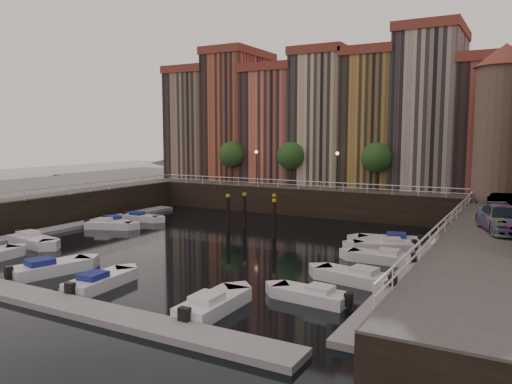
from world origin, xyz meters
The scene contains 27 objects.
ground centered at (0.00, 0.00, 0.00)m, with size 200.00×200.00×0.00m, color black.
quay_far centered at (0.00, 26.00, 1.50)m, with size 80.00×20.00×3.00m, color black.
dock_left centered at (-16.20, -1.00, 0.17)m, with size 2.00×28.00×0.35m, color gray.
dock_right centered at (16.20, -1.00, 0.17)m, with size 2.00×28.00×0.35m, color gray.
dock_near centered at (0.00, -17.00, 0.17)m, with size 30.00×2.00×0.35m, color gray.
mountains centered at (1.72, 110.00, 7.92)m, with size 145.00×100.00×18.00m.
far_terrace centered at (3.31, 23.50, 10.95)m, with size 48.70×10.30×17.50m.
corner_tower centered at (20.00, 14.50, 10.19)m, with size 5.20×5.20×13.80m.
promenade_trees centered at (-1.33, 18.20, 6.58)m, with size 21.20×3.20×5.20m.
street_lamps centered at (-1.00, 17.20, 5.90)m, with size 10.36×0.36×4.18m.
railings centered at (0.00, 4.88, 3.79)m, with size 36.08×34.04×0.52m.
gangway centered at (17.10, 10.00, 1.92)m, with size 2.78×8.32×3.73m.
mooring_pilings centered at (0.24, 5.67, 1.65)m, with size 5.66×3.51×3.78m.
boat_left_1 centered at (-12.92, -8.08, 0.41)m, with size 5.37×2.61×1.21m.
boat_left_2 centered at (-12.97, 0.36, 0.36)m, with size 4.80×3.18×1.08m.
boat_left_3 centered at (-13.31, 1.63, 0.36)m, with size 4.77×2.97×1.07m.
boat_left_4 centered at (-13.19, 5.16, 0.34)m, with size 4.51×2.06×1.02m.
boat_right_0 centered at (12.43, -9.80, 0.35)m, with size 4.55×1.99×1.03m.
boat_right_1 centered at (13.45, -5.41, 0.39)m, with size 5.13×2.58×1.15m.
boat_right_2 centered at (13.51, 0.36, 0.36)m, with size 4.69×1.74×1.08m.
boat_right_3 centered at (12.73, 4.05, 0.37)m, with size 4.87×3.29×1.10m.
boat_right_4 centered at (12.62, 6.00, 0.39)m, with size 5.19×2.95×1.16m.
boat_near_1 centered at (-4.53, -13.16, 0.40)m, with size 3.19×5.36×1.20m.
boat_near_2 centered at (0.47, -13.62, 0.38)m, with size 2.11×4.95×1.12m.
boat_near_3 centered at (8.58, -13.76, 0.39)m, with size 1.90×5.08×1.17m.
car_b centered at (21.09, 6.05, 3.81)m, with size 1.71×4.89×1.61m, color gray.
car_c centered at (21.04, -0.60, 3.80)m, with size 2.24×5.50×1.60m, color gray.
Camera 1 is at (22.42, -34.15, 8.97)m, focal length 35.00 mm.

